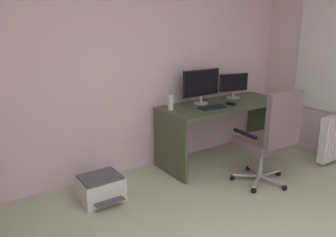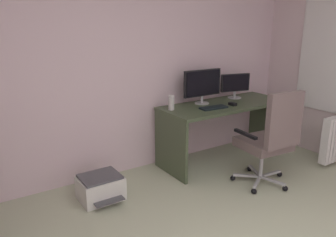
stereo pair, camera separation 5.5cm
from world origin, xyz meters
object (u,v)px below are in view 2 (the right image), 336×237
at_px(desk, 224,118).
at_px(computer_mouse, 233,104).
at_px(desktop_speaker, 171,103).
at_px(printer, 101,187).
at_px(monitor_secondary, 235,84).
at_px(monitor_main, 202,84).
at_px(office_chair, 271,137).
at_px(keyboard, 214,108).

height_order(desk, computer_mouse, computer_mouse).
bearing_deg(computer_mouse, desktop_speaker, 164.31).
distance_m(desktop_speaker, printer, 1.24).
distance_m(desk, monitor_secondary, 0.52).
distance_m(monitor_secondary, printer, 2.23).
height_order(computer_mouse, printer, computer_mouse).
xyz_separation_m(monitor_main, monitor_secondary, (0.56, 0.00, -0.06)).
bearing_deg(monitor_secondary, monitor_main, -179.98).
relative_size(desktop_speaker, office_chair, 0.16).
bearing_deg(printer, monitor_main, 9.50).
relative_size(monitor_secondary, office_chair, 0.38).
bearing_deg(computer_mouse, monitor_secondary, 44.26).
xyz_separation_m(monitor_secondary, desktop_speaker, (-1.06, -0.05, -0.11)).
bearing_deg(desk, keyboard, -159.16).
height_order(desk, monitor_secondary, monitor_secondary).
xyz_separation_m(keyboard, office_chair, (0.17, -0.73, -0.18)).
bearing_deg(desk, printer, -177.11).
xyz_separation_m(desktop_speaker, printer, (-1.00, -0.20, -0.71)).
distance_m(monitor_main, monitor_secondary, 0.56).
relative_size(desk, computer_mouse, 16.89).
distance_m(monitor_main, office_chair, 1.09).
height_order(desk, keyboard, keyboard).
relative_size(desk, monitor_main, 3.12).
bearing_deg(desktop_speaker, office_chair, -56.76).
height_order(monitor_main, monitor_secondary, monitor_main).
xyz_separation_m(desk, monitor_secondary, (0.32, 0.16, 0.38)).
bearing_deg(printer, computer_mouse, -1.07).
relative_size(monitor_main, computer_mouse, 5.41).
bearing_deg(computer_mouse, keyboard, 179.29).
bearing_deg(computer_mouse, monitor_main, 133.49).
xyz_separation_m(desk, desktop_speaker, (-0.74, 0.12, 0.27)).
relative_size(keyboard, office_chair, 0.31).
relative_size(monitor_secondary, printer, 0.95).
distance_m(keyboard, computer_mouse, 0.29).
distance_m(keyboard, desktop_speaker, 0.51).
bearing_deg(keyboard, office_chair, -72.53).
distance_m(desk, keyboard, 0.36).
distance_m(computer_mouse, printer, 1.87).
bearing_deg(keyboard, computer_mouse, 2.01).
relative_size(desk, keyboard, 4.97).
bearing_deg(monitor_main, keyboard, -98.47).
relative_size(monitor_main, keyboard, 1.59).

